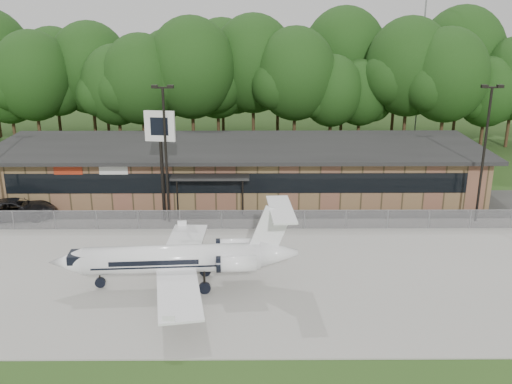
{
  "coord_description": "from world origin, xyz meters",
  "views": [
    {
      "loc": [
        1.24,
        -23.41,
        15.47
      ],
      "look_at": [
        1.47,
        12.0,
        3.87
      ],
      "focal_mm": 40.0,
      "sensor_mm": 36.0,
      "label": 1
    }
  ],
  "objects_px": {
    "terminal": "(238,168)",
    "suv": "(16,209)",
    "pole_sign": "(160,138)",
    "business_jet": "(182,259)"
  },
  "relations": [
    {
      "from": "terminal",
      "to": "suv",
      "type": "relative_size",
      "value": 7.27
    },
    {
      "from": "pole_sign",
      "to": "terminal",
      "type": "bearing_deg",
      "value": 60.62
    },
    {
      "from": "business_jet",
      "to": "pole_sign",
      "type": "xyz_separation_m",
      "value": [
        -2.6,
        10.54,
        4.7
      ]
    },
    {
      "from": "terminal",
      "to": "pole_sign",
      "type": "xyz_separation_m",
      "value": [
        -5.38,
        -7.14,
        4.23
      ]
    },
    {
      "from": "business_jet",
      "to": "suv",
      "type": "relative_size",
      "value": 2.52
    },
    {
      "from": "terminal",
      "to": "suv",
      "type": "xyz_separation_m",
      "value": [
        -16.69,
        -6.61,
        -1.39
      ]
    },
    {
      "from": "terminal",
      "to": "business_jet",
      "type": "relative_size",
      "value": 2.89
    },
    {
      "from": "terminal",
      "to": "pole_sign",
      "type": "height_order",
      "value": "pole_sign"
    },
    {
      "from": "suv",
      "to": "pole_sign",
      "type": "distance_m",
      "value": 12.64
    },
    {
      "from": "suv",
      "to": "pole_sign",
      "type": "height_order",
      "value": "pole_sign"
    }
  ]
}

